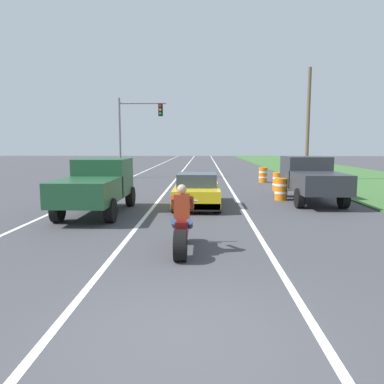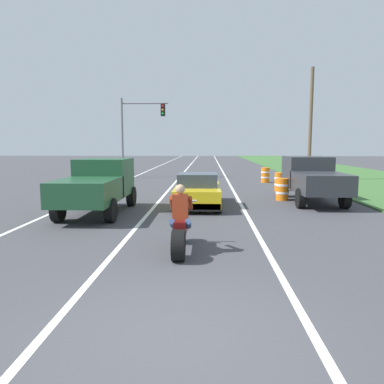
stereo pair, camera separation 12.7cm
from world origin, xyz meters
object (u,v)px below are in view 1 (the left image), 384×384
at_px(pickup_truck_left_lane_dark_green, 97,184).
at_px(pickup_truck_right_shoulder_dark_grey, 311,177).
at_px(construction_barrel_nearest, 281,189).
at_px(construction_barrel_mid, 278,181).
at_px(sports_car_yellow, 197,191).
at_px(motorcycle_with_rider, 182,228).
at_px(construction_barrel_far, 263,175).
at_px(traffic_light_mast_near, 133,126).

bearing_deg(pickup_truck_left_lane_dark_green, pickup_truck_right_shoulder_dark_grey, 19.50).
height_order(construction_barrel_nearest, construction_barrel_mid, same).
bearing_deg(construction_barrel_nearest, pickup_truck_left_lane_dark_green, -154.22).
xyz_separation_m(sports_car_yellow, construction_barrel_nearest, (3.81, 1.83, -0.13)).
height_order(pickup_truck_right_shoulder_dark_grey, construction_barrel_nearest, pickup_truck_right_shoulder_dark_grey).
relative_size(pickup_truck_right_shoulder_dark_grey, construction_barrel_mid, 4.80).
bearing_deg(motorcycle_with_rider, construction_barrel_mid, 69.30).
xyz_separation_m(sports_car_yellow, construction_barrel_far, (4.27, 9.91, -0.13)).
bearing_deg(sports_car_yellow, construction_barrel_nearest, 25.65).
height_order(motorcycle_with_rider, construction_barrel_mid, motorcycle_with_rider).
height_order(construction_barrel_mid, construction_barrel_far, same).
distance_m(motorcycle_with_rider, sports_car_yellow, 6.75).
distance_m(sports_car_yellow, pickup_truck_right_shoulder_dark_grey, 5.17).
xyz_separation_m(pickup_truck_left_lane_dark_green, construction_barrel_far, (7.89, 11.67, -0.60)).
xyz_separation_m(motorcycle_with_rider, pickup_truck_right_shoulder_dark_grey, (5.21, 8.03, 0.51)).
height_order(motorcycle_with_rider, pickup_truck_right_shoulder_dark_grey, pickup_truck_right_shoulder_dark_grey).
bearing_deg(construction_barrel_nearest, construction_barrel_mid, 81.10).
xyz_separation_m(motorcycle_with_rider, sports_car_yellow, (0.23, 6.74, 0.04)).
bearing_deg(motorcycle_with_rider, traffic_light_mast_near, 103.59).
distance_m(traffic_light_mast_near, construction_barrel_far, 10.45).
relative_size(pickup_truck_right_shoulder_dark_grey, construction_barrel_far, 4.80).
bearing_deg(motorcycle_with_rider, sports_car_yellow, 88.08).
relative_size(pickup_truck_left_lane_dark_green, pickup_truck_right_shoulder_dark_grey, 1.00).
height_order(traffic_light_mast_near, construction_barrel_far, traffic_light_mast_near).
xyz_separation_m(pickup_truck_left_lane_dark_green, traffic_light_mast_near, (-1.42, 14.94, 2.82)).
height_order(pickup_truck_left_lane_dark_green, pickup_truck_right_shoulder_dark_grey, same).
xyz_separation_m(pickup_truck_right_shoulder_dark_grey, construction_barrel_nearest, (-1.17, 0.54, -0.60)).
bearing_deg(pickup_truck_left_lane_dark_green, motorcycle_with_rider, -55.74).
bearing_deg(construction_barrel_mid, motorcycle_with_rider, -110.70).
bearing_deg(traffic_light_mast_near, pickup_truck_right_shoulder_dark_grey, -49.87).
bearing_deg(pickup_truck_right_shoulder_dark_grey, traffic_light_mast_near, 130.13).
bearing_deg(sports_car_yellow, construction_barrel_far, 66.70).
bearing_deg(traffic_light_mast_near, construction_barrel_far, -19.37).
distance_m(pickup_truck_right_shoulder_dark_grey, construction_barrel_nearest, 1.43).
height_order(motorcycle_with_rider, sports_car_yellow, motorcycle_with_rider).
distance_m(pickup_truck_right_shoulder_dark_grey, traffic_light_mast_near, 15.81).
distance_m(pickup_truck_right_shoulder_dark_grey, construction_barrel_far, 8.67).
xyz_separation_m(pickup_truck_left_lane_dark_green, pickup_truck_right_shoulder_dark_grey, (8.60, 3.05, 0.00)).
height_order(sports_car_yellow, construction_barrel_far, sports_car_yellow).
relative_size(sports_car_yellow, construction_barrel_far, 4.30).
bearing_deg(construction_barrel_far, pickup_truck_right_shoulder_dark_grey, -85.25).
xyz_separation_m(pickup_truck_right_shoulder_dark_grey, construction_barrel_far, (-0.72, 8.62, -0.60)).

